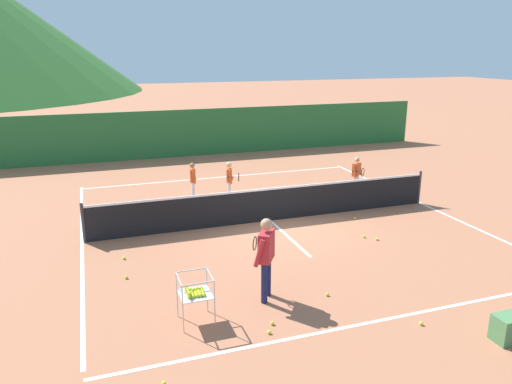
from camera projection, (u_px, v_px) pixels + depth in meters
ground_plane at (270, 221)px, 13.98m from camera, size 120.00×120.00×0.00m
line_baseline_near at (381, 320)px, 8.83m from camera, size 10.22×0.08×0.01m
line_baseline_far at (222, 177)px, 18.74m from camera, size 10.22×0.08×0.01m
line_sideline_west at (82, 243)px, 12.38m from camera, size 0.08×10.92×0.01m
line_sideline_east at (420, 203)px, 15.59m from camera, size 0.08×10.92×0.01m
line_service_center at (270, 220)px, 13.98m from camera, size 0.08×5.45×0.01m
tennis_net at (270, 204)px, 13.84m from camera, size 10.15×0.08×1.05m
instructor at (266, 251)px, 9.34m from camera, size 0.56×0.83×1.67m
student_0 at (193, 178)px, 15.78m from camera, size 0.28×0.49×1.22m
student_1 at (230, 177)px, 15.71m from camera, size 0.41×0.67×1.26m
student_2 at (357, 172)px, 16.41m from camera, size 0.50×0.64×1.25m
ball_cart at (194, 293)px, 8.63m from camera, size 0.58×0.58×0.90m
tennis_ball_0 at (124, 258)px, 11.40m from camera, size 0.07×0.07×0.07m
tennis_ball_1 at (126, 277)px, 10.43m from camera, size 0.07×0.07×0.07m
tennis_ball_2 at (355, 218)px, 14.08m from camera, size 0.07×0.07×0.07m
tennis_ball_3 at (272, 323)px, 8.69m from camera, size 0.07×0.07×0.07m
tennis_ball_4 at (421, 323)px, 8.68m from camera, size 0.07×0.07×0.07m
tennis_ball_5 at (327, 294)px, 9.71m from camera, size 0.07×0.07×0.07m
tennis_ball_6 at (164, 383)px, 7.12m from camera, size 0.07×0.07×0.07m
tennis_ball_7 at (377, 239)px, 12.54m from camera, size 0.07×0.07×0.07m
tennis_ball_8 at (364, 237)px, 12.70m from camera, size 0.07×0.07×0.07m
tennis_ball_9 at (269, 332)px, 8.41m from camera, size 0.07×0.07×0.07m
windscreen_fence at (197, 133)px, 22.28m from camera, size 22.49×0.08×2.13m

